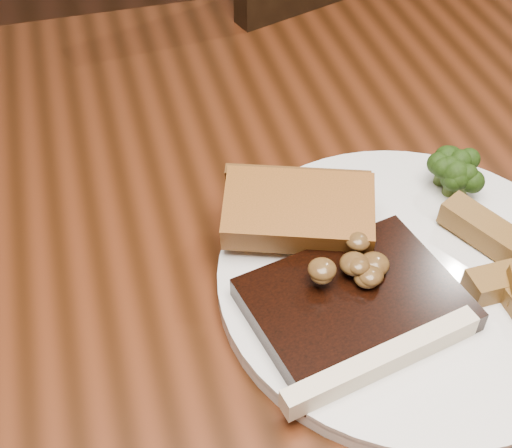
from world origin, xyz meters
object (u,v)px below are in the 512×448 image
at_px(plate, 408,281).
at_px(potato_wedges, 497,263).
at_px(chair_far, 317,75).
at_px(garlic_bread, 297,229).
at_px(steak, 355,306).
at_px(dining_table, 272,323).

xyz_separation_m(plate, potato_wedges, (0.07, -0.01, 0.02)).
relative_size(chair_far, garlic_bread, 8.07).
height_order(steak, garlic_bread, garlic_bread).
bearing_deg(chair_far, dining_table, 48.49).
bearing_deg(dining_table, chair_far, 66.58).
bearing_deg(chair_far, garlic_bread, 50.22).
relative_size(chair_far, potato_wedges, 7.73).
xyz_separation_m(dining_table, chair_far, (0.24, 0.56, -0.13)).
bearing_deg(dining_table, plate, -32.26).
xyz_separation_m(dining_table, garlic_bread, (0.02, 0.00, 0.12)).
bearing_deg(garlic_bread, steak, -58.62).
bearing_deg(plate, garlic_bread, 140.32).
bearing_deg(plate, potato_wedges, -12.63).
xyz_separation_m(chair_far, garlic_bread, (-0.22, -0.56, 0.24)).
bearing_deg(potato_wedges, chair_far, 82.63).
xyz_separation_m(dining_table, steak, (0.04, -0.08, 0.12)).
distance_m(steak, garlic_bread, 0.09).
distance_m(dining_table, garlic_bread, 0.12).
relative_size(plate, garlic_bread, 2.56).
xyz_separation_m(chair_far, steak, (-0.20, -0.64, 0.24)).
distance_m(chair_far, plate, 0.68).
xyz_separation_m(garlic_bread, potato_wedges, (0.14, -0.08, -0.00)).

